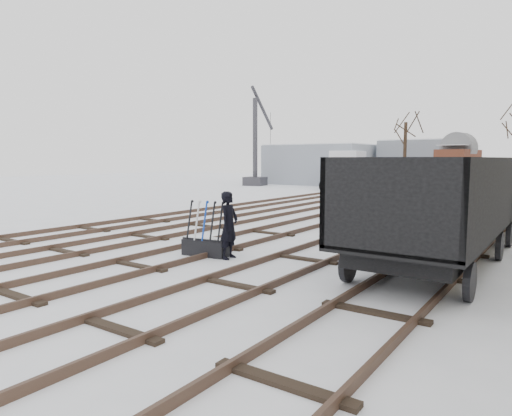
# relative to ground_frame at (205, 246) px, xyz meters

# --- Properties ---
(ground) EXTENTS (120.00, 120.00, 0.00)m
(ground) POSITION_rel_ground_frame_xyz_m (-0.52, -1.93, -0.28)
(ground) COLOR white
(ground) RESTS_ON ground
(tracks) EXTENTS (13.90, 52.00, 0.16)m
(tracks) POSITION_rel_ground_frame_xyz_m (-0.52, 11.75, -0.21)
(tracks) COLOR black
(tracks) RESTS_ON ground
(shed_left) EXTENTS (10.00, 8.00, 4.10)m
(shed_left) POSITION_rel_ground_frame_xyz_m (-13.52, 34.07, 1.76)
(shed_left) COLOR gray
(shed_left) RESTS_ON ground
(shed_right) EXTENTS (7.00, 6.00, 4.50)m
(shed_right) POSITION_rel_ground_frame_xyz_m (-4.52, 38.07, 1.96)
(shed_right) COLOR gray
(shed_right) RESTS_ON ground
(ground_frame) EXTENTS (1.34, 0.58, 1.49)m
(ground_frame) POSITION_rel_ground_frame_xyz_m (0.00, 0.00, 0.00)
(ground_frame) COLOR black
(ground_frame) RESTS_ON ground
(worker) EXTENTS (0.51, 0.71, 1.79)m
(worker) POSITION_rel_ground_frame_xyz_m (0.75, 0.10, 0.61)
(worker) COLOR black
(worker) RESTS_ON ground
(freight_wagon_a) EXTENTS (2.62, 6.55, 2.68)m
(freight_wagon_a) POSITION_rel_ground_frame_xyz_m (5.48, 1.83, 0.74)
(freight_wagon_a) COLOR black
(freight_wagon_a) RESTS_ON ground
(freight_wagon_b) EXTENTS (2.62, 6.55, 2.68)m
(freight_wagon_b) POSITION_rel_ground_frame_xyz_m (5.48, 8.23, 0.74)
(freight_wagon_b) COLOR black
(freight_wagon_b) RESTS_ON ground
(freight_wagon_c) EXTENTS (2.62, 6.55, 2.68)m
(freight_wagon_c) POSITION_rel_ground_frame_xyz_m (5.48, 14.63, 0.74)
(freight_wagon_c) COLOR black
(freight_wagon_c) RESTS_ON ground
(box_van_wagon) EXTENTS (3.10, 5.14, 3.73)m
(box_van_wagon) POSITION_rel_ground_frame_xyz_m (0.28, 31.51, 1.89)
(box_van_wagon) COLOR black
(box_van_wagon) RESTS_ON ground
(lorry) EXTENTS (3.37, 7.63, 3.34)m
(lorry) POSITION_rel_ground_frame_xyz_m (-8.89, 29.73, 1.43)
(lorry) COLOR black
(lorry) RESTS_ON ground
(panel_van) EXTENTS (3.20, 5.34, 2.20)m
(panel_van) POSITION_rel_ground_frame_xyz_m (-8.01, 26.83, 0.86)
(panel_van) COLOR silver
(panel_van) RESTS_ON ground
(crane) EXTENTS (2.25, 5.70, 9.57)m
(crane) POSITION_rel_ground_frame_xyz_m (-17.52, 27.80, 2.23)
(crane) COLOR #313036
(crane) RESTS_ON ground
(tree_far_left) EXTENTS (0.30, 0.30, 5.88)m
(tree_far_left) POSITION_rel_ground_frame_xyz_m (-4.35, 32.23, 2.65)
(tree_far_left) COLOR black
(tree_far_left) RESTS_ON ground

